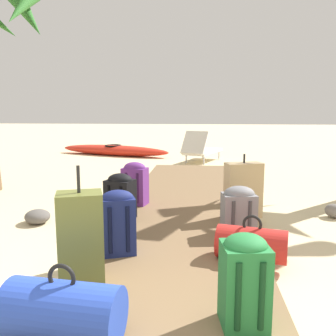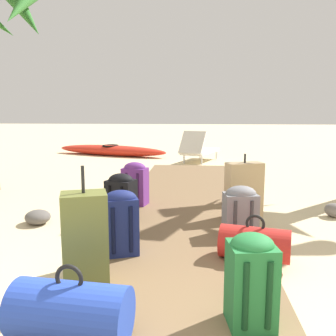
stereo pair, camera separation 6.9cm
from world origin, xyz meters
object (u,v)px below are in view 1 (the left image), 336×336
object	(u,v)px
backpack_black	(120,195)
suitcase_tan	(243,190)
backpack_navy	(118,221)
duffel_bag_red	(251,244)
duffel_bag_blue	(63,311)
kayak	(113,150)
lounge_chair	(201,149)
suitcase_olive	(81,239)
backpack_green	(245,278)
backpack_purple	(135,182)
backpack_grey	(239,209)

from	to	relation	value
backpack_black	suitcase_tan	world-z (taller)	suitcase_tan
backpack_navy	duffel_bag_red	size ratio (longest dim) A/B	0.92
duffel_bag_blue	kayak	world-z (taller)	duffel_bag_blue
suitcase_tan	lounge_chair	distance (m)	5.19
lounge_chair	kayak	size ratio (longest dim) A/B	0.45
backpack_black	backpack_navy	bearing A→B (deg)	-78.37
backpack_black	duffel_bag_red	world-z (taller)	backpack_black
backpack_black	suitcase_olive	xyz separation A→B (m)	(0.08, -1.63, 0.06)
backpack_black	duffel_bag_blue	size ratio (longest dim) A/B	0.79
backpack_green	backpack_purple	size ratio (longest dim) A/B	0.98
duffel_bag_red	suitcase_tan	world-z (taller)	suitcase_tan
duffel_bag_blue	lounge_chair	size ratio (longest dim) A/B	0.42
suitcase_olive	backpack_grey	size ratio (longest dim) A/B	1.74
backpack_green	backpack_black	world-z (taller)	backpack_green
backpack_purple	kayak	world-z (taller)	backpack_purple
duffel_bag_red	backpack_grey	bearing A→B (deg)	94.20
suitcase_tan	backpack_grey	bearing A→B (deg)	-100.24
duffel_bag_red	backpack_black	bearing A→B (deg)	141.93
backpack_green	suitcase_olive	world-z (taller)	suitcase_olive
backpack_navy	suitcase_olive	world-z (taller)	suitcase_olive
backpack_green	lounge_chair	bearing A→B (deg)	92.06
kayak	backpack_purple	bearing A→B (deg)	-73.56
backpack_purple	kayak	distance (m)	6.11
backpack_green	backpack_grey	world-z (taller)	backpack_green
backpack_purple	lounge_chair	world-z (taller)	lounge_chair
suitcase_olive	kayak	distance (m)	8.34
suitcase_tan	backpack_grey	xyz separation A→B (m)	(-0.11, -0.62, -0.06)
duffel_bag_red	suitcase_olive	distance (m)	1.43
backpack_green	backpack_navy	size ratio (longest dim) A/B	0.97
backpack_navy	backpack_grey	bearing A→B (deg)	29.35
backpack_black	lounge_chair	world-z (taller)	lounge_chair
backpack_navy	suitcase_olive	size ratio (longest dim) A/B	0.66
backpack_purple	duffel_bag_blue	distance (m)	2.95
backpack_green	lounge_chair	world-z (taller)	lounge_chair
backpack_navy	lounge_chair	size ratio (longest dim) A/B	0.36
lounge_chair	kayak	world-z (taller)	lounge_chair
backpack_navy	kayak	size ratio (longest dim) A/B	0.16
backpack_black	duffel_bag_blue	distance (m)	2.29
backpack_purple	suitcase_tan	xyz separation A→B (m)	(1.39, -0.48, 0.02)
suitcase_olive	backpack_grey	world-z (taller)	suitcase_olive
suitcase_olive	kayak	bearing A→B (deg)	102.13
duffel_bag_red	backpack_grey	xyz separation A→B (m)	(-0.05, 0.65, 0.12)
duffel_bag_red	duffel_bag_blue	xyz separation A→B (m)	(-1.19, -1.20, 0.02)
backpack_black	backpack_grey	size ratio (longest dim) A/B	1.06
duffel_bag_blue	suitcase_olive	size ratio (longest dim) A/B	0.77
duffel_bag_blue	suitcase_olive	xyz separation A→B (m)	(-0.11, 0.65, 0.18)
backpack_black	duffel_bag_blue	xyz separation A→B (m)	(0.19, -2.28, -0.11)
backpack_navy	duffel_bag_red	distance (m)	1.17
duffel_bag_red	suitcase_tan	size ratio (longest dim) A/B	0.84
backpack_black	duffel_bag_blue	world-z (taller)	backpack_black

